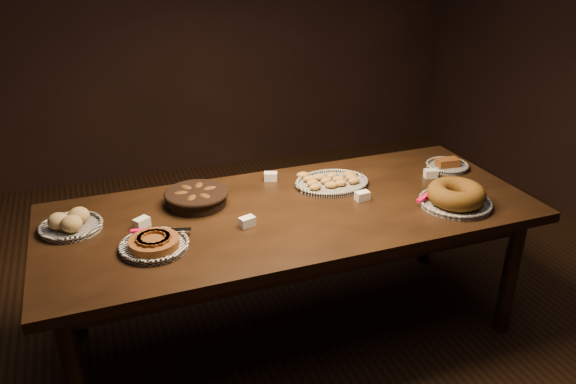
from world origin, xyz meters
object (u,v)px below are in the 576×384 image
object	(u,v)px
apple_tart_plate	(154,244)
madeleine_platter	(331,182)
bundt_cake_plate	(456,196)
buffet_table	(292,222)

from	to	relation	value
apple_tart_plate	madeleine_platter	size ratio (longest dim) A/B	0.82
madeleine_platter	bundt_cake_plate	world-z (taller)	bundt_cake_plate
madeleine_platter	buffet_table	bearing A→B (deg)	-169.77
madeleine_platter	bundt_cake_plate	size ratio (longest dim) A/B	1.04
buffet_table	madeleine_platter	size ratio (longest dim) A/B	6.05
buffet_table	apple_tart_plate	xyz separation A→B (m)	(-0.69, -0.14, 0.10)
buffet_table	bundt_cake_plate	xyz separation A→B (m)	(0.77, -0.25, 0.12)
madeleine_platter	bundt_cake_plate	distance (m)	0.65
apple_tart_plate	madeleine_platter	xyz separation A→B (m)	(0.99, 0.33, -0.00)
apple_tart_plate	madeleine_platter	distance (m)	1.04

